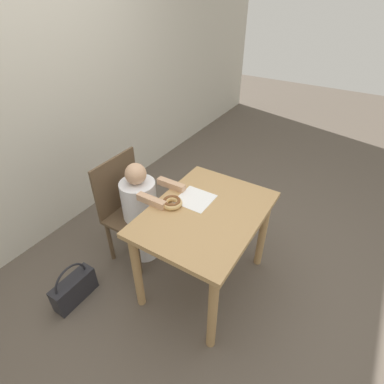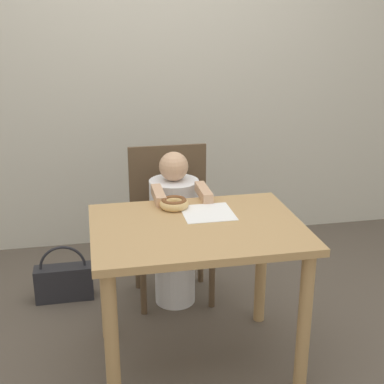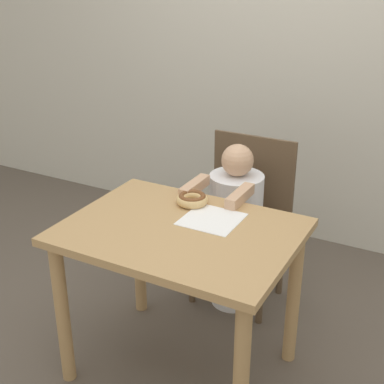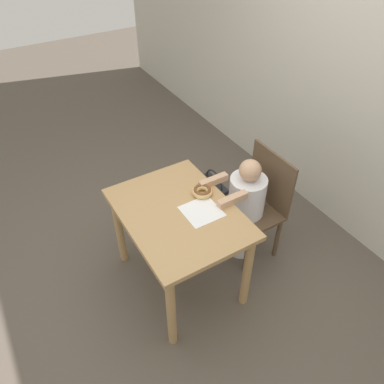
% 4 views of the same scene
% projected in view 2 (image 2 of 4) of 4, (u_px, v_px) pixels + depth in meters
% --- Properties ---
extents(ground_plane, '(12.00, 12.00, 0.00)m').
position_uv_depth(ground_plane, '(197.00, 361.00, 2.63)').
color(ground_plane, brown).
extents(wall_back, '(8.00, 0.05, 2.50)m').
position_uv_depth(wall_back, '(151.00, 69.00, 3.65)').
color(wall_back, beige).
rests_on(wall_back, ground_plane).
extents(dining_table, '(0.95, 0.71, 0.73)m').
position_uv_depth(dining_table, '(197.00, 250.00, 2.43)').
color(dining_table, tan).
rests_on(dining_table, ground_plane).
extents(chair, '(0.46, 0.37, 0.89)m').
position_uv_depth(chair, '(171.00, 221.00, 3.13)').
color(chair, brown).
rests_on(chair, ground_plane).
extents(child_figure, '(0.28, 0.48, 0.91)m').
position_uv_depth(child_figure, '(175.00, 232.00, 3.03)').
color(child_figure, white).
rests_on(child_figure, ground_plane).
extents(donut, '(0.14, 0.14, 0.05)m').
position_uv_depth(donut, '(174.00, 203.00, 2.58)').
color(donut, '#DBB270').
rests_on(donut, dining_table).
extents(napkin, '(0.24, 0.24, 0.00)m').
position_uv_depth(napkin, '(208.00, 213.00, 2.53)').
color(napkin, white).
rests_on(napkin, dining_table).
extents(handbag, '(0.34, 0.11, 0.34)m').
position_uv_depth(handbag, '(64.00, 281.00, 3.16)').
color(handbag, '#232328').
rests_on(handbag, ground_plane).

